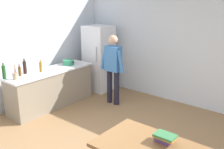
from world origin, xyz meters
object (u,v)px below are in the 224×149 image
Objects in this scene: bottle_beer_brown at (20,71)px; bottle_wine_green at (4,72)px; refrigerator at (99,58)px; book_stack at (165,138)px; bottle_oil_amber at (41,67)px; utensil_jar at (15,76)px; person at (113,65)px; bottle_wine_dark at (25,67)px; cooking_pot at (68,62)px.

bottle_wine_green is (-0.07, -0.32, 0.04)m from bottle_beer_brown.
book_stack is at bearing -36.61° from refrigerator.
refrigerator is 1.83m from bottle_oil_amber.
utensil_jar is 1.16× the size of book_stack.
person is 2.01m from bottle_wine_dark.
cooking_pot is at bearing 90.01° from bottle_oil_amber.
book_stack is (3.53, -1.53, -0.14)m from cooking_pot.
bottle_oil_amber is (-0.15, -1.82, 0.12)m from refrigerator.
bottle_wine_dark is (-0.16, -1.14, 0.09)m from cooking_pot.
bottle_beer_brown is at bearing -124.35° from person.
bottle_wine_green is at bearing -101.53° from bottle_oil_amber.
bottle_wine_dark is (-0.22, 0.37, 0.07)m from utensil_jar.
refrigerator is at bearing 81.22° from cooking_pot.
bottle_oil_amber is (0.16, 0.80, -0.03)m from bottle_wine_green.
bottle_oil_amber is at bearing 95.02° from utensil_jar.
person is at bearing 61.79° from utensil_jar.
cooking_pot is 1.32m from bottle_beer_brown.
book_stack is at bearing -3.34° from bottle_beer_brown.
person is 6.54× the size of bottle_beer_brown.
book_stack is (3.69, 0.11, -0.23)m from bottle_wine_green.
cooking_pot is 1.65m from bottle_wine_green.
utensil_jar is (0.06, -1.52, 0.02)m from cooking_pot.
bottle_wine_green is (-0.22, -0.12, 0.07)m from utensil_jar.
book_stack is at bearing -0.22° from utensil_jar.
bottle_wine_dark reaches higher than bottle_oil_amber.
bottle_wine_green is 1.00× the size of bottle_wine_dark.
bottle_oil_amber is (0.09, 0.48, 0.01)m from bottle_beer_brown.
bottle_wine_dark is at bearing 174.02° from book_stack.
person is at bearing 141.14° from book_stack.
refrigerator is at bearing 85.25° from bottle_oil_amber.
cooking_pot is 1.52m from utensil_jar.
bottle_wine_green is 0.82m from bottle_oil_amber.
refrigerator is 4.50× the size of cooking_pot.
bottle_wine_green is 3.70m from book_stack.
refrigerator reaches higher than bottle_wine_green.
utensil_jar is 1.23× the size of bottle_beer_brown.
bottle_wine_green reaches higher than bottle_oil_amber.
person is 3.12m from book_stack.
utensil_jar is (-0.09, -2.49, 0.08)m from refrigerator.
refrigerator is 5.29× the size of bottle_wine_green.
cooking_pot is 3.85m from book_stack.
bottle_wine_green reaches higher than bottle_beer_brown.
bottle_wine_green is at bearing -96.85° from refrigerator.
cooking_pot is 1.25× the size of utensil_jar.
refrigerator is at bearing 149.77° from person.
bottle_wine_green is (-0.31, -2.61, 0.15)m from refrigerator.
bottle_wine_green is 1.21× the size of bottle_oil_amber.
bottle_beer_brown is (-1.19, -1.74, 0.03)m from person.
person reaches higher than cooking_pot.
refrigerator is 4.21m from book_stack.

